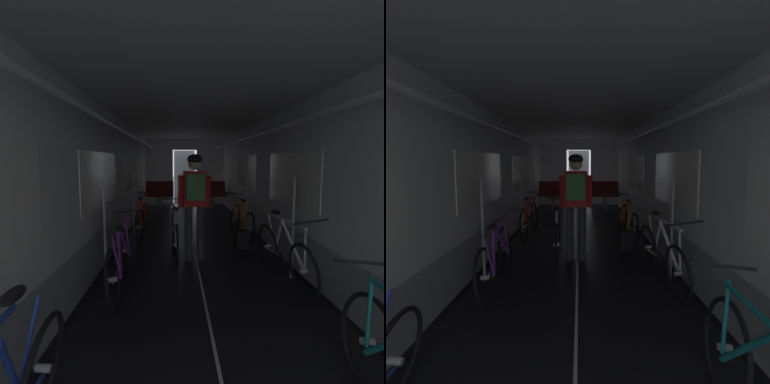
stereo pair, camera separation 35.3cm
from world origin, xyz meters
The scene contains 10 objects.
train_car_shell centered at (0.00, 3.60, 1.70)m, with size 3.14×12.34×2.57m.
bench_seat_far_left centered at (-0.90, 8.07, 0.57)m, with size 0.98×0.51×0.95m.
bench_seat_far_right centered at (0.90, 8.07, 0.57)m, with size 0.98×0.51×0.95m.
bicycle_purple centered at (-1.03, 1.88, 0.38)m, with size 0.44×1.69×0.95m.
bicycle_red centered at (-1.05, 4.38, 0.38)m, with size 0.44×1.69×0.94m.
bicycle_white centered at (1.12, 2.02, 0.38)m, with size 0.46×1.69×0.95m.
bicycle_orange centered at (1.02, 4.10, 0.38)m, with size 0.44×1.69×0.96m.
person_cyclist_aisle centered at (-0.03, 2.87, 1.07)m, with size 0.53×0.39×1.73m.
bicycle_silver_in_aisle centered at (-0.35, 3.14, 0.38)m, with size 0.44×1.69×0.93m.
backpack_on_floor centered at (0.90, 3.48, 0.17)m, with size 0.26×0.20×0.34m, color black.
Camera 2 is at (0.03, -1.64, 1.61)m, focal length 26.60 mm.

